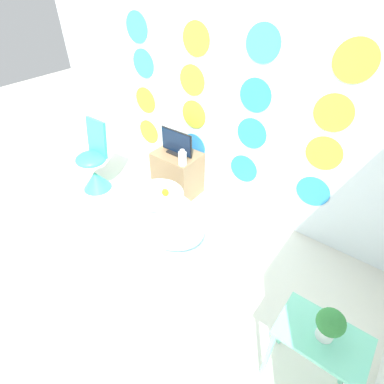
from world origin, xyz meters
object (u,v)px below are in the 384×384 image
Objects in this scene: tv at (176,144)px; potted_plant_left at (330,324)px; bathtub at (159,215)px; chair at (95,169)px; vase at (182,158)px.

potted_plant_left is (2.01, -1.11, 0.06)m from tv.
potted_plant_left reaches higher than bathtub.
chair is 1.08m from tv.
bathtub is at bearing 165.91° from potted_plant_left.
potted_plant_left is at bearing -28.10° from vase.
chair is at bearing 168.93° from potted_plant_left.
chair reaches higher than tv.
tv is (-0.34, 0.69, 0.38)m from bathtub.
potted_plant_left is (1.82, -0.97, 0.11)m from vase.
vase is (-0.14, 0.55, 0.33)m from bathtub.
vase is 0.80× the size of potted_plant_left.
bathtub is 4.59× the size of potted_plant_left.
potted_plant_left is at bearing -11.07° from chair.
vase reaches higher than bathtub.
chair is 1.18m from vase.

